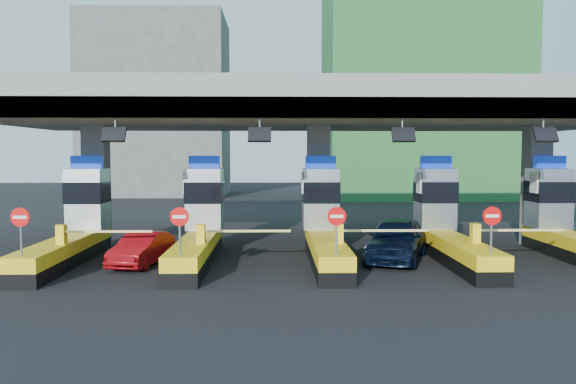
{
  "coord_description": "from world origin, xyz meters",
  "views": [
    {
      "loc": [
        -1.97,
        -22.37,
        4.25
      ],
      "look_at": [
        -1.45,
        0.0,
        2.71
      ],
      "focal_mm": 35.0,
      "sensor_mm": 36.0,
      "label": 1
    }
  ],
  "objects": [
    {
      "name": "ground",
      "position": [
        0.0,
        0.0,
        0.0
      ],
      "size": [
        120.0,
        120.0,
        0.0
      ],
      "primitive_type": "plane",
      "color": "black",
      "rests_on": "ground"
    },
    {
      "name": "toll_canopy",
      "position": [
        0.0,
        2.87,
        6.13
      ],
      "size": [
        28.0,
        12.09,
        7.0
      ],
      "color": "slate",
      "rests_on": "ground"
    },
    {
      "name": "toll_lane_far_left",
      "position": [
        -10.0,
        0.28,
        1.4
      ],
      "size": [
        4.43,
        8.0,
        4.16
      ],
      "color": "black",
      "rests_on": "ground"
    },
    {
      "name": "toll_lane_left",
      "position": [
        -5.0,
        0.28,
        1.4
      ],
      "size": [
        4.43,
        8.0,
        4.16
      ],
      "color": "black",
      "rests_on": "ground"
    },
    {
      "name": "toll_lane_center",
      "position": [
        0.0,
        0.28,
        1.4
      ],
      "size": [
        4.43,
        8.0,
        4.16
      ],
      "color": "black",
      "rests_on": "ground"
    },
    {
      "name": "toll_lane_right",
      "position": [
        5.0,
        0.28,
        1.4
      ],
      "size": [
        4.43,
        8.0,
        4.16
      ],
      "color": "black",
      "rests_on": "ground"
    },
    {
      "name": "toll_lane_far_right",
      "position": [
        10.0,
        0.28,
        1.4
      ],
      "size": [
        4.43,
        8.0,
        4.16
      ],
      "color": "black",
      "rests_on": "ground"
    },
    {
      "name": "bg_building_scaffold",
      "position": [
        12.0,
        32.0,
        14.0
      ],
      "size": [
        18.0,
        12.0,
        28.0
      ],
      "primitive_type": "cube",
      "color": "#1E5926",
      "rests_on": "ground"
    },
    {
      "name": "bg_building_concrete",
      "position": [
        -14.0,
        36.0,
        9.0
      ],
      "size": [
        14.0,
        10.0,
        18.0
      ],
      "primitive_type": "cube",
      "color": "#4C4C49",
      "rests_on": "ground"
    },
    {
      "name": "van",
      "position": [
        2.87,
        -0.36,
        0.85
      ],
      "size": [
        3.67,
        5.37,
        1.7
      ],
      "primitive_type": "imported",
      "rotation": [
        0.0,
        0.0,
        -0.37
      ],
      "color": "black",
      "rests_on": "ground"
    },
    {
      "name": "red_car",
      "position": [
        -7.06,
        -1.02,
        0.62
      ],
      "size": [
        1.95,
        3.92,
        1.23
      ],
      "primitive_type": "imported",
      "rotation": [
        0.0,
        0.0,
        -0.18
      ],
      "color": "maroon",
      "rests_on": "ground"
    }
  ]
}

